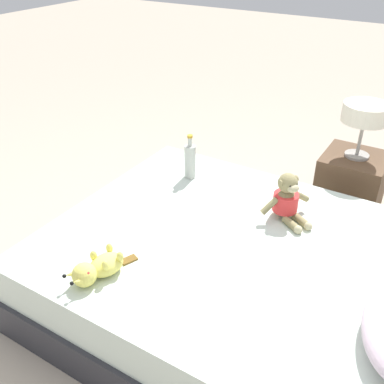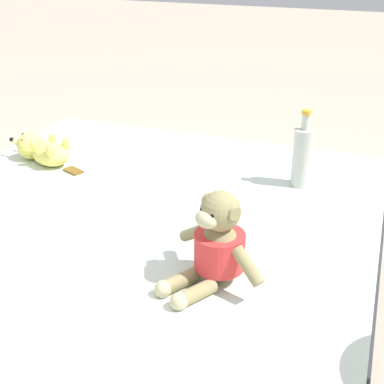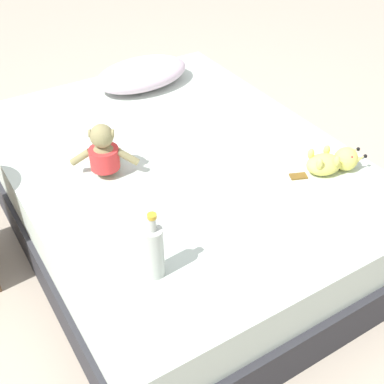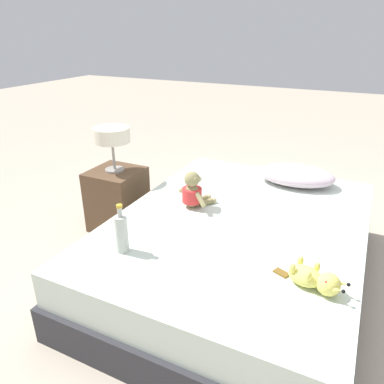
# 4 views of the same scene
# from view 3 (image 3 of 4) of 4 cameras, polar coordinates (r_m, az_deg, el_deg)

# --- Properties ---
(ground_plane) EXTENTS (16.00, 16.00, 0.00)m
(ground_plane) POSITION_cam_3_polar(r_m,az_deg,el_deg) (2.49, -1.54, -3.49)
(ground_plane) COLOR #B7A893
(bed) EXTENTS (1.42, 1.88, 0.40)m
(bed) POSITION_cam_3_polar(r_m,az_deg,el_deg) (2.36, -1.62, 0.12)
(bed) COLOR #2D2D33
(bed) RESTS_ON ground_plane
(pillow) EXTENTS (0.55, 0.36, 0.14)m
(pillow) POSITION_cam_3_polar(r_m,az_deg,el_deg) (2.81, -5.66, 13.12)
(pillow) COLOR silver
(pillow) RESTS_ON bed
(plush_monkey) EXTENTS (0.26, 0.25, 0.24)m
(plush_monkey) POSITION_cam_3_polar(r_m,az_deg,el_deg) (2.10, -9.85, 4.34)
(plush_monkey) COLOR #8E8456
(plush_monkey) RESTS_ON bed
(plush_yellow_creature) EXTENTS (0.33, 0.16, 0.10)m
(plush_yellow_creature) POSITION_cam_3_polar(r_m,az_deg,el_deg) (2.19, 15.63, 3.33)
(plush_yellow_creature) COLOR #EAE066
(plush_yellow_creature) RESTS_ON bed
(glass_bottle) EXTENTS (0.06, 0.06, 0.26)m
(glass_bottle) POSITION_cam_3_polar(r_m,az_deg,el_deg) (1.63, -4.29, -6.66)
(glass_bottle) COLOR #B7BCB2
(glass_bottle) RESTS_ON bed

